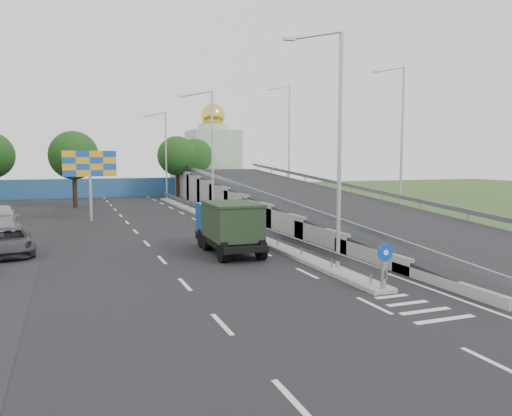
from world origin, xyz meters
name	(u,v)px	position (x,y,z in m)	size (l,w,h in m)	color
ground	(423,311)	(0.00, 0.00, 0.00)	(160.00, 160.00, 0.00)	#2D4C1E
road_surface	(190,231)	(-3.00, 20.00, 0.00)	(26.00, 90.00, 0.04)	black
median	(216,221)	(0.00, 24.00, 0.10)	(1.00, 44.00, 0.20)	gray
overpass_ramp	(304,197)	(7.50, 24.00, 1.75)	(10.00, 50.00, 3.50)	gray
median_guardrail	(216,213)	(0.00, 24.00, 0.75)	(0.09, 44.00, 0.71)	gray
sign_bollard	(384,266)	(0.00, 2.17, 1.03)	(0.64, 0.23, 1.67)	black
lamp_post_near	(336,137)	(0.11, 6.00, 5.81)	(2.74, 0.18, 10.08)	#B2B5B7
lamp_post_mid	(210,147)	(0.11, 26.00, 5.81)	(2.74, 0.18, 10.08)	#B2B5B7
lamp_post_far	(164,150)	(0.11, 46.00, 5.81)	(2.74, 0.18, 10.08)	#B2B5B7
blue_wall	(124,188)	(-4.00, 52.00, 1.20)	(30.00, 0.50, 2.40)	#285C93
church	(213,155)	(10.00, 60.00, 5.31)	(7.00, 7.00, 13.80)	#B2CCAD
billboard	(90,168)	(-9.00, 28.00, 4.19)	(4.00, 0.24, 5.50)	#B2B5B7
tree_left_mid	(74,156)	(-10.00, 40.00, 5.18)	(4.80, 4.80, 7.60)	black
tree_median_far	(177,156)	(2.00, 48.00, 5.18)	(4.80, 4.80, 7.60)	black
tree_ramp_far	(195,156)	(6.00, 55.00, 5.18)	(4.80, 4.80, 7.60)	black
dump_truck	(228,224)	(-2.88, 11.81, 1.49)	(2.48, 6.15, 2.69)	black
parked_car_c	(9,242)	(-13.56, 15.16, 0.68)	(2.24, 4.86, 1.35)	#36363B
parked_car_d	(2,230)	(-14.38, 19.71, 0.72)	(2.01, 4.94, 1.43)	gray
parked_car_e	(3,213)	(-15.41, 29.97, 0.68)	(1.60, 3.98, 1.35)	beige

